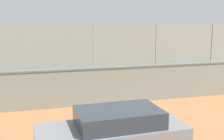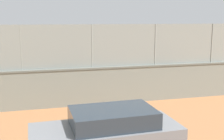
{
  "view_description": "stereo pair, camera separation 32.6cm",
  "coord_description": "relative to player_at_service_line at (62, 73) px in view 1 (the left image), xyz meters",
  "views": [
    {
      "loc": [
        2.7,
        26.62,
        4.1
      ],
      "look_at": [
        -1.88,
        10.23,
        1.05
      ],
      "focal_mm": 45.95,
      "sensor_mm": 36.0,
      "label": 1
    },
    {
      "loc": [
        2.39,
        26.71,
        4.1
      ],
      "look_at": [
        -1.88,
        10.23,
        1.05
      ],
      "focal_mm": 45.95,
      "sensor_mm": 36.0,
      "label": 2
    }
  ],
  "objects": [
    {
      "name": "fence_panel_on_wall",
      "position": [
        -2.7,
        4.0,
        1.94
      ],
      "size": [
        28.77,
        0.15,
        2.02
      ],
      "color": "gray",
      "rests_on": "perimeter_wall"
    },
    {
      "name": "player_at_service_line",
      "position": [
        0.0,
        0.0,
        0.0
      ],
      "size": [
        0.73,
        1.24,
        1.53
      ],
      "color": "#591919",
      "rests_on": "ground_plane"
    },
    {
      "name": "perimeter_wall",
      "position": [
        -2.7,
        4.0,
        0.02
      ],
      "size": [
        29.29,
        0.47,
        1.82
      ],
      "color": "gray",
      "rests_on": "ground_plane"
    },
    {
      "name": "player_baseline_waiting",
      "position": [
        -6.03,
        -0.46,
        0.08
      ],
      "size": [
        0.76,
        0.96,
        1.66
      ],
      "color": "black",
      "rests_on": "ground_plane"
    },
    {
      "name": "sports_ball",
      "position": [
        -1.34,
        0.83,
        -0.03
      ],
      "size": [
        0.23,
        0.23,
        0.23
      ],
      "primitive_type": "sphere",
      "color": "#3399D8"
    },
    {
      "name": "ground_plane",
      "position": [
        -1.04,
        -9.48,
        -0.9
      ],
      "size": [
        260.0,
        260.0,
        0.0
      ],
      "primitive_type": "plane",
      "color": "#A36B42"
    },
    {
      "name": "parked_car_grey",
      "position": [
        -0.53,
        9.42,
        -0.12
      ],
      "size": [
        4.45,
        2.08,
        1.48
      ],
      "color": "slate",
      "rests_on": "ground_plane"
    }
  ]
}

